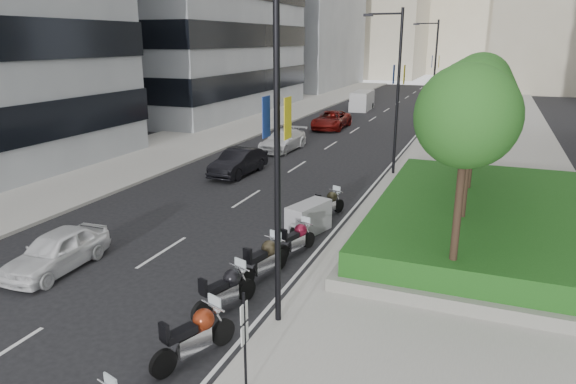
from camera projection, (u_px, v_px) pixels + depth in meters
The scene contains 26 objects.
ground at pixel (124, 312), 14.51m from camera, with size 160.00×160.00×0.00m, color black.
sidewalk_right at pixel (486, 142), 38.09m from camera, with size 10.00×100.00×0.15m, color #9E9B93.
sidewalk_left at pixel (234, 126), 45.45m from camera, with size 8.00×100.00×0.15m, color #9E9B93.
lane_edge at pixel (413, 138), 39.97m from camera, with size 0.12×100.00×0.01m, color silver.
lane_centre at pixel (349, 134), 41.79m from camera, with size 0.12×100.00×0.01m, color silver.
planter at pixel (503, 229), 19.82m from camera, with size 10.00×14.00×0.40m, color gray.
hedge at pixel (505, 215), 19.65m from camera, with size 9.40×13.40×0.80m, color #184614.
tree_0 at pixel (467, 117), 13.55m from camera, with size 2.80×2.80×6.30m.
tree_1 at pixel (474, 101), 17.12m from camera, with size 2.80×2.80×6.30m.
tree_2 at pixel (478, 90), 20.69m from camera, with size 2.80×2.80×6.30m.
tree_3 at pixel (481, 83), 24.25m from camera, with size 2.80×2.80×6.30m.
lamp_post_0 at pixel (271, 139), 12.50m from camera, with size 2.34×0.45×9.00m.
lamp_post_1 at pixel (395, 85), 27.67m from camera, with size 2.34×0.45×9.00m.
lamp_post_2 at pixel (433, 68), 43.72m from camera, with size 2.34×0.45×9.00m.
parking_sign at pixel (245, 338), 10.63m from camera, with size 0.06×0.32×2.50m.
motorcycle_1 at pixel (195, 335), 12.20m from camera, with size 1.11×2.35×1.23m.
motorcycle_2 at pixel (226, 290), 14.41m from camera, with size 1.02×2.28×1.18m.
motorcycle_3 at pixel (265, 259), 16.40m from camera, with size 0.90×2.40×1.21m.
motorcycle_4 at pixel (297, 239), 18.29m from camera, with size 0.86×2.09×1.07m.
motorcycle_5 at pixel (309, 219), 20.21m from camera, with size 1.38×2.21×1.25m.
motorcycle_6 at pixel (329, 204), 22.20m from camera, with size 0.98×2.05×1.07m.
car_a at pixel (57, 251), 17.02m from camera, with size 1.59×3.95×1.35m, color white.
car_b at pixel (238, 162), 29.07m from camera, with size 1.55×4.44×1.46m, color black.
car_c at pixel (283, 140), 35.57m from camera, with size 1.96×4.82×1.40m, color white.
car_d at pixel (331, 120), 44.21m from camera, with size 2.49×5.40×1.50m, color #670F0C.
delivery_van at pixel (362, 102), 55.75m from camera, with size 1.96×4.80×1.99m.
Camera 1 is at (9.04, -10.34, 7.39)m, focal length 32.00 mm.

